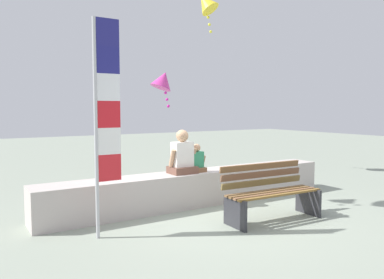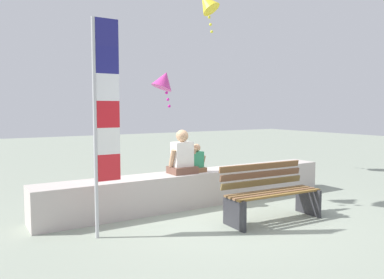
# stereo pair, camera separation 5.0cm
# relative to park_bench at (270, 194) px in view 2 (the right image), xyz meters

# --- Properties ---
(ground_plane) EXTENTS (40.00, 40.00, 0.00)m
(ground_plane) POSITION_rel_park_bench_xyz_m (-0.50, 0.62, -0.42)
(ground_plane) COLOR gray
(seawall_ledge) EXTENTS (5.81, 0.62, 0.61)m
(seawall_ledge) POSITION_rel_park_bench_xyz_m (-0.50, 1.46, -0.11)
(seawall_ledge) COLOR #BBB0AA
(seawall_ledge) RESTS_ON ground
(park_bench) EXTENTS (1.66, 0.68, 0.88)m
(park_bench) POSITION_rel_park_bench_xyz_m (0.00, 0.00, 0.00)
(park_bench) COLOR brown
(park_bench) RESTS_ON ground
(person_adult) EXTENTS (0.52, 0.38, 0.79)m
(person_adult) POSITION_rel_park_bench_xyz_m (-0.81, 1.42, 0.50)
(person_adult) COLOR brown
(person_adult) RESTS_ON seawall_ledge
(person_child) EXTENTS (0.34, 0.25, 0.52)m
(person_child) POSITION_rel_park_bench_xyz_m (-0.50, 1.42, 0.40)
(person_child) COLOR brown
(person_child) RESTS_ON seawall_ledge
(flag_banner) EXTENTS (0.37, 0.05, 2.99)m
(flag_banner) POSITION_rel_park_bench_xyz_m (-2.53, 0.59, 1.31)
(flag_banner) COLOR #B7B7BC
(flag_banner) RESTS_ON ground
(kite_magenta) EXTENTS (0.78, 0.77, 1.08)m
(kite_magenta) POSITION_rel_park_bench_xyz_m (0.64, 4.92, 2.14)
(kite_magenta) COLOR #DB3D9E
(kite_yellow) EXTENTS (0.84, 0.89, 1.12)m
(kite_yellow) POSITION_rel_park_bench_xyz_m (1.73, 4.45, 4.27)
(kite_yellow) COLOR yellow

